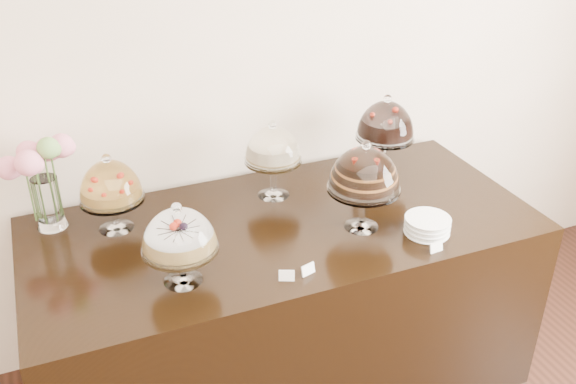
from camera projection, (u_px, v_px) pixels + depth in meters
name	position (u px, v px, depth m)	size (l,w,h in m)	color
wall_back	(223.00, 56.00, 2.92)	(5.00, 0.04, 3.00)	beige
display_counter	(284.00, 305.00, 3.01)	(2.20, 1.00, 0.90)	black
cake_stand_sugar_sponge	(179.00, 235.00, 2.33)	(0.28, 0.28, 0.34)	white
cake_stand_choco_layer	(365.00, 172.00, 2.64)	(0.31, 0.31, 0.41)	white
cake_stand_cheesecake	(273.00, 148.00, 2.90)	(0.26, 0.26, 0.38)	white
cake_stand_dark_choco	(386.00, 124.00, 3.06)	(0.28, 0.28, 0.42)	white
cake_stand_fruit_tart	(110.00, 185.00, 2.65)	(0.27, 0.27, 0.35)	white
flower_vase	(41.00, 171.00, 2.63)	(0.32, 0.26, 0.44)	white
plate_stack	(427.00, 226.00, 2.70)	(0.19, 0.19, 0.07)	white
price_card_left	(287.00, 276.00, 2.42)	(0.06, 0.01, 0.04)	white
price_card_right	(436.00, 247.00, 2.59)	(0.06, 0.01, 0.04)	white
price_card_extra	(308.00, 269.00, 2.45)	(0.06, 0.01, 0.04)	white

